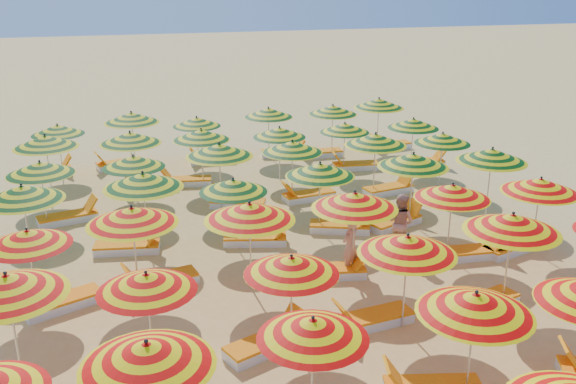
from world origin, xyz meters
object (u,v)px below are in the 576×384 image
at_px(umbrella_47, 379,103).
at_px(umbrella_38, 201,135).
at_px(beachgoer_b, 400,222).
at_px(umbrella_31, 134,162).
at_px(umbrella_35, 442,138).
at_px(lounger_17, 396,222).
at_px(umbrella_16, 512,223).
at_px(lounger_8, 482,303).
at_px(umbrella_18, 28,238).
at_px(lounger_12, 472,252).
at_px(beachgoer_a, 350,246).
at_px(lounger_14, 129,247).
at_px(umbrella_23, 540,186).
at_px(umbrella_42, 58,130).
at_px(umbrella_30, 40,168).
at_px(umbrella_43, 131,118).
at_px(umbrella_37, 130,138).
at_px(lounger_18, 69,217).
at_px(umbrella_15, 407,245).
at_px(lounger_21, 389,189).
at_px(lounger_26, 49,171).
at_px(umbrella_34, 376,140).
at_px(umbrella_21, 355,201).
at_px(umbrella_33, 292,147).
at_px(lounger_20, 308,195).
at_px(lounger_13, 513,246).
at_px(lounger_30, 320,153).
at_px(lounger_10, 160,281).
at_px(lounger_6, 268,343).
at_px(lounger_11, 333,271).
at_px(umbrella_29, 492,155).
at_px(umbrella_32, 219,150).
at_px(umbrella_8, 313,329).
at_px(umbrella_39, 279,132).
at_px(umbrella_46, 333,110).
at_px(lounger_9, 61,303).
at_px(umbrella_13, 146,282).
at_px(umbrella_45, 268,113).
at_px(lounger_16, 341,227).
at_px(lounger_22, 150,187).
at_px(lounger_29, 284,153).
at_px(lounger_27, 119,164).
at_px(umbrella_20, 250,212).
at_px(umbrella_41, 413,123).
at_px(umbrella_24, 22,193).
at_px(umbrella_9, 475,304).
at_px(umbrella_14, 291,265).
at_px(lounger_25, 422,162).
at_px(umbrella_25, 143,181).
at_px(umbrella_44, 197,122).
at_px(lounger_28, 211,159).
at_px(umbrella_28, 413,160).
at_px(umbrella_7, 147,354).

bearing_deg(umbrella_47, umbrella_38, -159.24).
bearing_deg(beachgoer_b, umbrella_31, 23.05).
xyz_separation_m(umbrella_35, lounger_17, (-2.84, -2.82, -1.60)).
relative_size(umbrella_16, lounger_8, 1.26).
xyz_separation_m(umbrella_18, lounger_12, (10.70, -0.11, -1.56)).
bearing_deg(beachgoer_a, lounger_14, -59.41).
height_order(umbrella_23, umbrella_42, umbrella_23).
distance_m(umbrella_30, umbrella_43, 6.04).
bearing_deg(umbrella_18, umbrella_43, 76.29).
height_order(umbrella_37, lounger_18, umbrella_37).
distance_m(umbrella_15, lounger_21, 8.69).
bearing_deg(umbrella_16, lounger_26, 130.37).
distance_m(umbrella_34, beachgoer_a, 6.01).
distance_m(umbrella_21, umbrella_38, 8.16).
distance_m(umbrella_18, umbrella_33, 9.01).
distance_m(umbrella_21, lounger_20, 5.72).
distance_m(lounger_8, lounger_13, 3.49).
bearing_deg(lounger_8, lounger_30, -107.59).
bearing_deg(lounger_10, lounger_6, 107.38).
xyz_separation_m(lounger_11, lounger_14, (-4.78, 2.75, 0.00)).
distance_m(umbrella_29, umbrella_32, 8.11).
xyz_separation_m(umbrella_47, beachgoer_b, (-3.32, -9.58, -1.12)).
bearing_deg(umbrella_16, lounger_20, 106.86).
distance_m(umbrella_34, beachgoer_b, 4.52).
height_order(umbrella_21, lounger_26, umbrella_21).
distance_m(umbrella_8, lounger_20, 10.77).
height_order(umbrella_8, umbrella_39, umbrella_39).
xyz_separation_m(umbrella_46, lounger_9, (-9.79, -10.26, -1.66)).
relative_size(umbrella_13, lounger_26, 1.29).
distance_m(umbrella_29, umbrella_38, 9.40).
distance_m(umbrella_8, lounger_11, 5.47).
bearing_deg(umbrella_45, lounger_17, -76.58).
relative_size(lounger_16, lounger_22, 1.01).
xyz_separation_m(umbrella_30, lounger_29, (8.53, 5.29, -1.63)).
height_order(lounger_9, lounger_30, same).
distance_m(umbrella_32, lounger_27, 6.43).
bearing_deg(lounger_26, umbrella_20, -73.14).
xyz_separation_m(umbrella_23, umbrella_41, (0.04, 7.57, -0.10)).
xyz_separation_m(umbrella_15, umbrella_24, (-7.87, 5.31, 0.01)).
bearing_deg(lounger_9, umbrella_9, 120.71).
distance_m(umbrella_14, lounger_25, 13.25).
height_order(umbrella_25, umbrella_31, umbrella_25).
distance_m(lounger_26, lounger_29, 8.89).
bearing_deg(lounger_11, umbrella_44, 110.66).
xyz_separation_m(umbrella_30, lounger_28, (5.58, 5.19, -1.63)).
height_order(umbrella_8, umbrella_29, umbrella_29).
distance_m(lounger_9, lounger_16, 7.91).
distance_m(umbrella_33, lounger_10, 6.93).
bearing_deg(lounger_25, umbrella_9, -105.90).
bearing_deg(umbrella_28, umbrella_7, -135.21).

